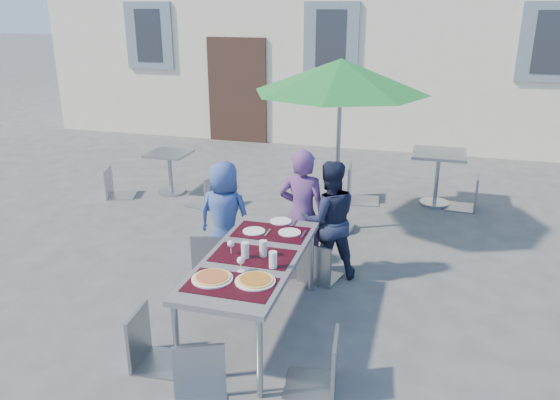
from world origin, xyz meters
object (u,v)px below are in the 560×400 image
(child_2, at_px, (329,220))
(chair_1, at_px, (300,231))
(pizza_near_left, at_px, (212,278))
(bg_chair_r_1, at_px, (472,172))
(cafe_table_0, at_px, (170,167))
(pizza_near_right, at_px, (255,280))
(chair_0, at_px, (214,227))
(bg_chair_r_0, at_px, (206,172))
(chair_2, at_px, (318,238))
(dining_table, at_px, (253,261))
(chair_4, at_px, (324,331))
(cafe_table_1, at_px, (438,168))
(chair_5, at_px, (197,348))
(bg_chair_l_1, at_px, (358,161))
(child_0, at_px, (225,216))
(patio_umbrella, at_px, (341,78))
(bg_chair_l_0, at_px, (113,164))
(chair_3, at_px, (147,307))
(child_1, at_px, (302,214))

(child_2, distance_m, chair_1, 0.34)
(pizza_near_left, relative_size, bg_chair_r_1, 0.35)
(bg_chair_r_1, bearing_deg, cafe_table_0, -173.02)
(child_2, relative_size, bg_chair_r_1, 1.38)
(child_2, bearing_deg, pizza_near_left, 47.33)
(pizza_near_right, relative_size, chair_0, 0.31)
(bg_chair_r_0, bearing_deg, chair_2, -41.87)
(bg_chair_r_0, distance_m, bg_chair_r_1, 3.85)
(dining_table, xyz_separation_m, chair_1, (0.14, 1.17, -0.17))
(chair_0, relative_size, chair_4, 1.18)
(chair_4, bearing_deg, cafe_table_1, 80.40)
(chair_4, distance_m, chair_5, 0.95)
(bg_chair_l_1, distance_m, bg_chair_r_1, 1.64)
(child_2, relative_size, chair_5, 1.48)
(pizza_near_left, relative_size, cafe_table_1, 0.41)
(chair_5, distance_m, cafe_table_1, 5.27)
(pizza_near_left, xyz_separation_m, chair_1, (0.31, 1.68, -0.25))
(bg_chair_r_0, xyz_separation_m, cafe_table_1, (3.26, 1.01, 0.05))
(pizza_near_right, height_order, chair_4, chair_4)
(child_0, height_order, chair_4, child_0)
(pizza_near_right, relative_size, cafe_table_0, 0.49)
(patio_umbrella, distance_m, bg_chair_l_0, 3.86)
(chair_1, distance_m, bg_chair_l_0, 3.83)
(chair_1, bearing_deg, dining_table, -96.73)
(patio_umbrella, relative_size, cafe_table_1, 2.76)
(chair_3, height_order, cafe_table_1, chair_3)
(bg_chair_l_1, height_order, bg_chair_r_1, bg_chair_l_1)
(child_1, bearing_deg, chair_3, 68.52)
(chair_0, height_order, bg_chair_r_1, chair_0)
(chair_1, relative_size, bg_chair_r_1, 0.94)
(chair_2, height_order, cafe_table_1, chair_2)
(pizza_near_left, relative_size, chair_5, 0.38)
(chair_1, distance_m, bg_chair_r_0, 2.55)
(child_0, relative_size, chair_4, 1.41)
(bg_chair_l_0, bearing_deg, chair_5, -51.40)
(child_1, relative_size, bg_chair_l_1, 1.35)
(chair_3, relative_size, bg_chair_l_1, 0.86)
(chair_1, bearing_deg, bg_chair_l_1, 84.62)
(patio_umbrella, bearing_deg, chair_2, -87.01)
(child_2, distance_m, bg_chair_l_0, 4.07)
(child_1, xyz_separation_m, cafe_table_0, (-2.67, 2.14, -0.29))
(child_2, xyz_separation_m, chair_2, (-0.08, -0.17, -0.15))
(chair_2, height_order, chair_4, chair_4)
(chair_1, xyz_separation_m, chair_4, (0.64, -1.80, -0.01))
(chair_4, relative_size, bg_chair_l_1, 0.84)
(child_0, xyz_separation_m, patio_umbrella, (1.00, 1.45, 1.38))
(chair_3, bearing_deg, child_0, 91.29)
(chair_4, xyz_separation_m, bg_chair_r_1, (1.24, 4.51, 0.04))
(bg_chair_l_1, bearing_deg, pizza_near_left, -97.38)
(chair_1, bearing_deg, pizza_near_left, -100.42)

